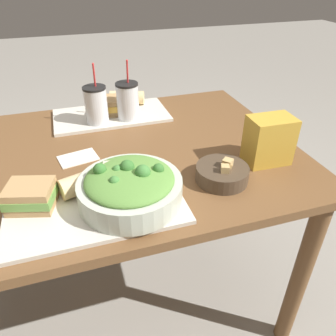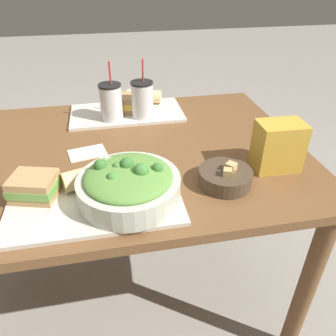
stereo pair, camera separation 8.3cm
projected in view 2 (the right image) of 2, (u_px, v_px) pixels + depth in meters
name	position (u px, v px, depth m)	size (l,w,h in m)	color
ground_plane	(124.00, 290.00, 1.51)	(12.00, 12.00, 0.00)	gray
dining_table	(110.00, 175.00, 1.16)	(1.33, 0.89, 0.74)	brown
tray_near	(95.00, 205.00, 0.86)	(0.46, 0.24, 0.01)	beige
tray_far	(127.00, 113.00, 1.36)	(0.46, 0.24, 0.01)	beige
salad_bowl	(129.00, 184.00, 0.85)	(0.27, 0.27, 0.11)	beige
soup_bowl	(225.00, 177.00, 0.94)	(0.15, 0.15, 0.07)	#473828
sandwich_near	(34.00, 187.00, 0.86)	(0.14, 0.12, 0.06)	tan
baguette_near	(90.00, 176.00, 0.91)	(0.16, 0.10, 0.06)	#DBBC84
sandwich_far	(130.00, 103.00, 1.35)	(0.13, 0.13, 0.06)	tan
baguette_far	(145.00, 96.00, 1.43)	(0.16, 0.10, 0.06)	#DBBC84
drink_cup_dark	(111.00, 103.00, 1.26)	(0.09, 0.09, 0.23)	silver
drink_cup_red	(142.00, 101.00, 1.28)	(0.09, 0.09, 0.23)	silver
chip_bag	(278.00, 146.00, 0.98)	(0.14, 0.10, 0.15)	gold
napkin_folded	(87.00, 152.00, 1.10)	(0.14, 0.11, 0.00)	silver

